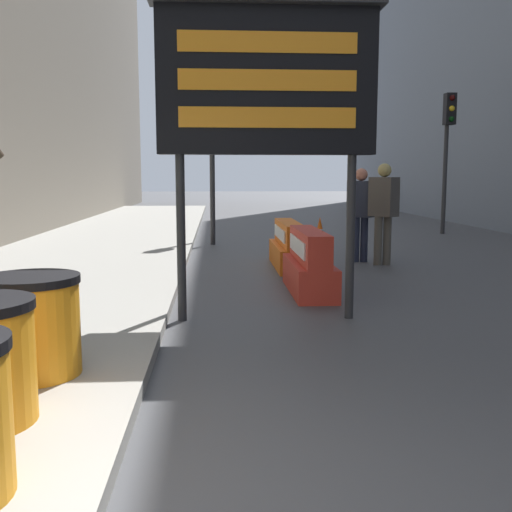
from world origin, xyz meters
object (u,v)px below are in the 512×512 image
jersey_barrier_red_striped (309,265)px  traffic_cone_near (320,234)px  traffic_light_near_curb (212,130)px  pedestrian_worker (361,207)px  barrel_drum_back (32,325)px  traffic_cone_far (284,235)px  jersey_barrier_orange_near (289,247)px  message_board (267,81)px  traffic_cone_mid (307,243)px  traffic_light_far_side (448,133)px  pedestrian_passerby (384,205)px

jersey_barrier_red_striped → traffic_cone_near: 4.79m
traffic_light_near_curb → pedestrian_worker: (2.79, -2.95, -1.62)m
barrel_drum_back → traffic_light_near_curb: 9.87m
jersey_barrier_red_striped → traffic_cone_far: jersey_barrier_red_striped is taller
jersey_barrier_orange_near → barrel_drum_back: bearing=-113.9°
message_board → traffic_light_near_curb: bearing=95.0°
traffic_cone_mid → jersey_barrier_red_striped: bearing=-97.9°
traffic_cone_mid → traffic_light_far_side: size_ratio=0.18×
jersey_barrier_red_striped → jersey_barrier_orange_near: jersey_barrier_red_striped is taller
jersey_barrier_orange_near → pedestrian_passerby: 1.88m
message_board → pedestrian_passerby: bearing=58.6°
traffic_cone_near → pedestrian_passerby: (0.77, -2.21, 0.73)m
traffic_light_near_curb → barrel_drum_back: bearing=-97.8°
jersey_barrier_orange_near → pedestrian_worker: pedestrian_worker is taller
barrel_drum_back → jersey_barrier_orange_near: size_ratio=0.37×
jersey_barrier_red_striped → traffic_light_far_side: bearing=58.0°
barrel_drum_back → pedestrian_passerby: pedestrian_passerby is taller
traffic_light_near_curb → traffic_light_far_side: bearing=19.3°
traffic_cone_near → traffic_cone_mid: 1.69m
traffic_cone_mid → barrel_drum_back: bearing=-114.6°
message_board → barrel_drum_back: bearing=-132.3°
traffic_cone_near → traffic_cone_far: bearing=-165.3°
pedestrian_passerby → barrel_drum_back: bearing=-74.4°
message_board → traffic_light_near_curb: traffic_light_near_curb is taller
traffic_cone_mid → traffic_light_far_side: 7.25m
jersey_barrier_orange_near → traffic_cone_far: bearing=86.0°
traffic_cone_mid → pedestrian_worker: (0.99, -0.19, 0.69)m
jersey_barrier_orange_near → traffic_cone_near: bearing=67.8°
message_board → jersey_barrier_red_striped: size_ratio=1.93×
jersey_barrier_red_striped → pedestrian_worker: bearing=64.0°
traffic_light_far_side → pedestrian_passerby: size_ratio=2.08×
jersey_barrier_orange_near → traffic_light_near_curb: size_ratio=0.55×
traffic_cone_far → pedestrian_passerby: (1.58, -2.00, 0.72)m
message_board → pedestrian_worker: size_ratio=1.99×
pedestrian_worker → barrel_drum_back: bearing=94.2°
barrel_drum_back → traffic_light_far_side: size_ratio=0.20×
message_board → traffic_light_far_side: (5.79, 9.66, 0.15)m
traffic_cone_far → pedestrian_passerby: 2.65m
traffic_light_far_side → pedestrian_passerby: (-3.33, -5.63, -1.70)m
jersey_barrier_orange_near → traffic_cone_mid: bearing=60.1°
barrel_drum_back → message_board: bearing=47.7°
traffic_light_near_curb → pedestrian_passerby: bearing=-47.4°
traffic_light_near_curb → pedestrian_worker: size_ratio=2.08×
traffic_light_far_side → jersey_barrier_orange_near: bearing=-131.3°
barrel_drum_back → traffic_cone_far: (2.83, 8.17, -0.14)m
traffic_cone_mid → traffic_cone_far: (-0.28, 1.39, 0.02)m
barrel_drum_back → message_board: size_ratio=0.22×
traffic_cone_mid → traffic_light_far_side: bearing=47.3°
traffic_light_far_side → traffic_light_near_curb: bearing=-160.7°
pedestrian_passerby → pedestrian_worker: bearing=177.8°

